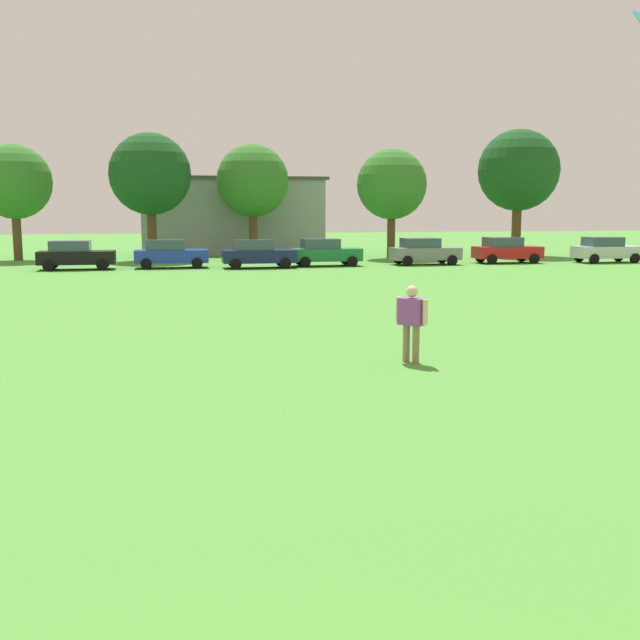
{
  "coord_description": "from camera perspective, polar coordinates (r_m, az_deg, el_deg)",
  "views": [
    {
      "loc": [
        0.72,
        -0.96,
        3.47
      ],
      "look_at": [
        3.15,
        10.84,
        1.68
      ],
      "focal_mm": 41.95,
      "sensor_mm": 36.0,
      "label": 1
    }
  ],
  "objects": [
    {
      "name": "tree_center_right",
      "position": [
        55.2,
        -5.16,
        10.51
      ],
      "size": [
        5.22,
        5.22,
        8.13
      ],
      "color": "brown",
      "rests_on": "ground"
    },
    {
      "name": "parked_car_silver_6",
      "position": [
        52.63,
        20.97,
        5.04
      ],
      "size": [
        4.3,
        2.02,
        1.68
      ],
      "color": "silver",
      "rests_on": "ground"
    },
    {
      "name": "house_left",
      "position": [
        61.14,
        -6.79,
        7.94
      ],
      "size": [
        14.52,
        7.74,
        5.96
      ],
      "color": "#9999A3",
      "rests_on": "ground"
    },
    {
      "name": "parked_car_navy_2",
      "position": [
        44.81,
        -4.79,
        5.07
      ],
      "size": [
        4.3,
        2.02,
        1.68
      ],
      "color": "#141E4C",
      "rests_on": "ground"
    },
    {
      "name": "tree_center_left",
      "position": [
        52.7,
        -12.84,
        10.77
      ],
      "size": [
        5.51,
        5.51,
        8.59
      ],
      "color": "brown",
      "rests_on": "ground"
    },
    {
      "name": "tree_right",
      "position": [
        53.69,
        5.5,
        10.23
      ],
      "size": [
        4.93,
        4.93,
        7.68
      ],
      "color": "brown",
      "rests_on": "ground"
    },
    {
      "name": "parked_car_gray_4",
      "position": [
        47.77,
        7.93,
        5.23
      ],
      "size": [
        4.3,
        2.02,
        1.68
      ],
      "color": "slate",
      "rests_on": "ground"
    },
    {
      "name": "tree_left",
      "position": [
        55.26,
        -22.31,
        9.7
      ],
      "size": [
        5.02,
        5.02,
        7.82
      ],
      "color": "brown",
      "rests_on": "ground"
    },
    {
      "name": "ground_plane",
      "position": [
        31.16,
        -12.91,
        1.84
      ],
      "size": [
        160.0,
        160.0,
        0.0
      ],
      "primitive_type": "plane",
      "color": "#4C9338"
    },
    {
      "name": "parked_car_green_3",
      "position": [
        46.23,
        0.34,
        5.2
      ],
      "size": [
        4.3,
        2.02,
        1.68
      ],
      "color": "#196B38",
      "rests_on": "ground"
    },
    {
      "name": "tree_far_right",
      "position": [
        58.36,
        14.9,
        10.95
      ],
      "size": [
        5.99,
        5.99,
        9.34
      ],
      "color": "brown",
      "rests_on": "ground"
    },
    {
      "name": "parked_car_black_0",
      "position": [
        45.68,
        -18.17,
        4.74
      ],
      "size": [
        4.3,
        2.02,
        1.68
      ],
      "color": "black",
      "rests_on": "ground"
    },
    {
      "name": "parked_car_blue_1",
      "position": [
        45.58,
        -11.38,
        4.99
      ],
      "size": [
        4.3,
        2.02,
        1.68
      ],
      "color": "#1E38AD",
      "rests_on": "ground"
    },
    {
      "name": "adult_bystander",
      "position": [
        17.08,
        7.0,
        0.23
      ],
      "size": [
        0.61,
        0.69,
        1.77
      ],
      "rotation": [
        0.0,
        0.0,
        5.38
      ],
      "color": "#8C7259",
      "rests_on": "ground"
    },
    {
      "name": "parked_car_red_5",
      "position": [
        50.25,
        14.01,
        5.21
      ],
      "size": [
        4.3,
        2.02,
        1.68
      ],
      "color": "red",
      "rests_on": "ground"
    }
  ]
}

